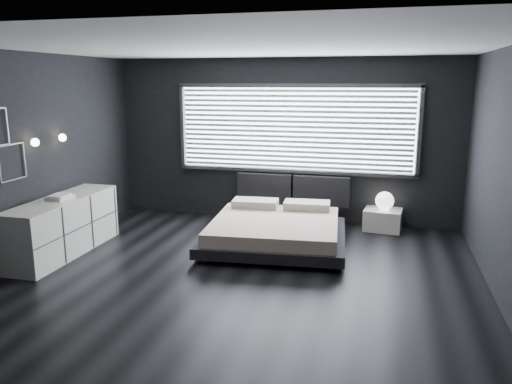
# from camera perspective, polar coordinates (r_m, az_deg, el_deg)

# --- Properties ---
(room) EXTENTS (6.04, 6.00, 2.80)m
(room) POSITION_cam_1_polar(r_m,az_deg,el_deg) (6.04, -2.02, 2.93)
(room) COLOR black
(room) RESTS_ON ground
(window) EXTENTS (4.14, 0.09, 1.52)m
(window) POSITION_cam_1_polar(r_m,az_deg,el_deg) (8.57, 4.41, 7.18)
(window) COLOR white
(window) RESTS_ON ground
(headboard) EXTENTS (1.96, 0.16, 0.52)m
(headboard) POSITION_cam_1_polar(r_m,az_deg,el_deg) (8.68, 4.20, 0.30)
(headboard) COLOR black
(headboard) RESTS_ON ground
(sconce_near) EXTENTS (0.18, 0.11, 0.11)m
(sconce_near) POSITION_cam_1_polar(r_m,az_deg,el_deg) (7.40, -23.95, 5.21)
(sconce_near) COLOR silver
(sconce_near) RESTS_ON ground
(sconce_far) EXTENTS (0.18, 0.11, 0.11)m
(sconce_far) POSITION_cam_1_polar(r_m,az_deg,el_deg) (7.87, -21.27, 5.81)
(sconce_far) COLOR silver
(sconce_far) RESTS_ON ground
(wall_art_lower) EXTENTS (0.01, 0.48, 0.48)m
(wall_art_lower) POSITION_cam_1_polar(r_m,az_deg,el_deg) (7.22, -26.08, 3.08)
(wall_art_lower) COLOR #47474C
(wall_art_lower) RESTS_ON ground
(bed) EXTENTS (2.20, 2.12, 0.53)m
(bed) POSITION_cam_1_polar(r_m,az_deg,el_deg) (7.45, 2.22, -4.32)
(bed) COLOR black
(bed) RESTS_ON ground
(nightstand) EXTENTS (0.65, 0.56, 0.35)m
(nightstand) POSITION_cam_1_polar(r_m,az_deg,el_deg) (8.51, 14.28, -3.07)
(nightstand) COLOR white
(nightstand) RESTS_ON ground
(orb_lamp) EXTENTS (0.30, 0.30, 0.30)m
(orb_lamp) POSITION_cam_1_polar(r_m,az_deg,el_deg) (8.42, 14.48, -0.97)
(orb_lamp) COLOR white
(orb_lamp) RESTS_ON nightstand
(dresser) EXTENTS (0.57, 2.01, 0.80)m
(dresser) POSITION_cam_1_polar(r_m,az_deg,el_deg) (7.59, -21.13, -3.65)
(dresser) COLOR white
(dresser) RESTS_ON ground
(book_stack) EXTENTS (0.27, 0.35, 0.07)m
(book_stack) POSITION_cam_1_polar(r_m,az_deg,el_deg) (7.45, -21.52, -0.52)
(book_stack) COLOR silver
(book_stack) RESTS_ON dresser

